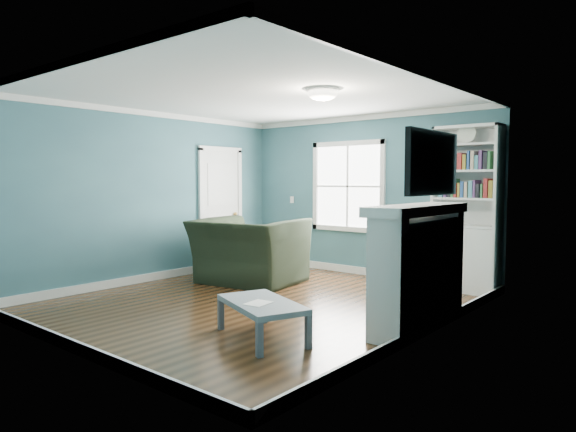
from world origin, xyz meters
The scene contains 13 objects.
floor centered at (0.00, 0.00, 0.00)m, with size 5.00×5.00×0.00m, color black.
room_walls centered at (0.00, 0.00, 1.58)m, with size 5.00×5.00×5.00m.
trim centered at (0.00, 0.00, 1.24)m, with size 4.50×5.00×2.60m.
window centered at (-0.30, 2.49, 1.45)m, with size 1.40×0.06×1.50m.
bookshelf centered at (1.77, 2.30, 0.92)m, with size 0.90×0.35×2.31m.
fireplace centered at (2.08, 0.20, 0.64)m, with size 0.44×1.58×1.30m.
tv centered at (2.20, 0.20, 1.72)m, with size 0.06×1.10×0.65m, color black.
door centered at (-2.22, 1.40, 1.07)m, with size 0.12×0.98×2.17m.
ceiling_fixture centered at (0.90, 0.10, 2.55)m, with size 0.38×0.38×0.15m.
light_switch centered at (-1.50, 2.48, 1.20)m, with size 0.08×0.01×0.12m, color white.
recliner centered at (-0.97, 0.81, 0.65)m, with size 1.49×0.97×1.30m, color black.
coffee_table centered at (1.04, -1.09, 0.32)m, with size 1.15×0.90×0.37m.
paper_sheet centered at (1.06, -1.16, 0.37)m, with size 0.20×0.25×0.00m, color white.
Camera 1 is at (4.40, -4.73, 1.55)m, focal length 32.00 mm.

